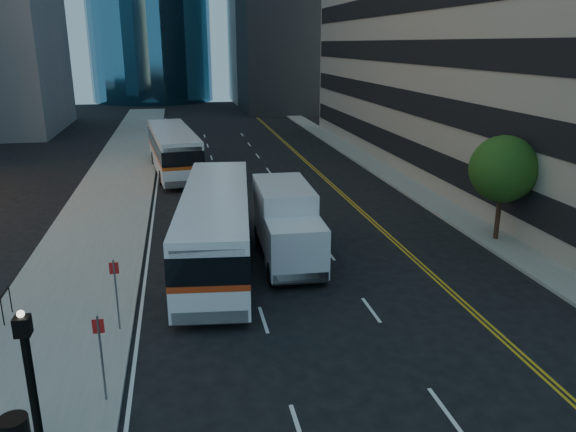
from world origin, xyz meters
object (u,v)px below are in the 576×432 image
object	(u,v)px
lamp_post	(36,412)
bus_rear	(173,149)
box_truck	(287,223)
street_tree	(503,169)
bus_front	(216,225)

from	to	relation	value
lamp_post	bus_rear	xyz separation A→B (m)	(2.40, 32.68, -0.95)
bus_rear	box_truck	world-z (taller)	box_truck
street_tree	box_truck	xyz separation A→B (m)	(-10.59, -0.41, -1.92)
lamp_post	bus_rear	bearing A→B (deg)	85.80
street_tree	box_truck	world-z (taller)	street_tree
box_truck	street_tree	bearing A→B (deg)	3.90
lamp_post	bus_rear	world-z (taller)	lamp_post
bus_front	lamp_post	bearing A→B (deg)	-101.25
street_tree	bus_front	bearing A→B (deg)	-178.50
bus_rear	box_truck	bearing A→B (deg)	-81.55
lamp_post	bus_rear	size ratio (longest dim) A/B	0.35
bus_rear	bus_front	bearing A→B (deg)	-90.57
street_tree	bus_rear	bearing A→B (deg)	129.87
lamp_post	box_truck	world-z (taller)	lamp_post
street_tree	lamp_post	size ratio (longest dim) A/B	1.12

